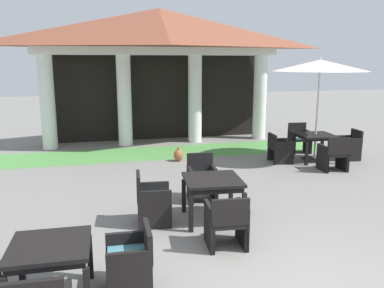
{
  "coord_description": "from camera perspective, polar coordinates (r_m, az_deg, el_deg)",
  "views": [
    {
      "loc": [
        -2.15,
        -3.77,
        2.71
      ],
      "look_at": [
        -0.28,
        3.73,
        1.1
      ],
      "focal_mm": 36.94,
      "sensor_mm": 36.0,
      "label": 1
    }
  ],
  "objects": [
    {
      "name": "patio_chair_near_foreground_south",
      "position": [
        5.96,
        5.01,
        -11.1
      ],
      "size": [
        0.62,
        0.61,
        0.83
      ],
      "rotation": [
        0.0,
        0.0,
        -0.09
      ],
      "color": "black",
      "rests_on": "ground"
    },
    {
      "name": "patio_table_mid_left",
      "position": [
        11.43,
        17.39,
        0.87
      ],
      "size": [
        1.03,
        1.03,
        0.75
      ],
      "rotation": [
        0.0,
        0.0,
        -0.09
      ],
      "color": "black",
      "rests_on": "ground"
    },
    {
      "name": "patio_chair_near_foreground_north",
      "position": [
        7.88,
        1.42,
        -5.14
      ],
      "size": [
        0.6,
        0.61,
        0.91
      ],
      "rotation": [
        0.0,
        0.0,
        -3.23
      ],
      "color": "black",
      "rests_on": "ground"
    },
    {
      "name": "patio_chair_mid_left_west",
      "position": [
        11.07,
        12.51,
        -0.64
      ],
      "size": [
        0.6,
        0.62,
        0.79
      ],
      "rotation": [
        0.0,
        0.0,
        -1.66
      ],
      "color": "black",
      "rests_on": "ground"
    },
    {
      "name": "background_pavilion",
      "position": [
        13.26,
        -4.79,
        14.48
      ],
      "size": [
        8.3,
        2.72,
        4.37
      ],
      "color": "white",
      "rests_on": "ground"
    },
    {
      "name": "lawn_strip",
      "position": [
        12.07,
        -3.35,
        -1.18
      ],
      "size": [
        10.1,
        1.81,
        0.01
      ],
      "primitive_type": "cube",
      "color": "#519347",
      "rests_on": "ground"
    },
    {
      "name": "patio_chair_mid_left_south",
      "position": [
        10.58,
        19.78,
        -1.43
      ],
      "size": [
        0.65,
        0.63,
        0.89
      ],
      "rotation": [
        0.0,
        0.0,
        -0.09
      ],
      "color": "black",
      "rests_on": "ground"
    },
    {
      "name": "patio_table_mid_right",
      "position": [
        4.9,
        -19.81,
        -14.47
      ],
      "size": [
        0.91,
        0.91,
        0.7
      ],
      "rotation": [
        0.0,
        0.0,
        -0.03
      ],
      "color": "black",
      "rests_on": "ground"
    },
    {
      "name": "patio_table_near_foreground",
      "position": [
        6.83,
        2.98,
        -5.79
      ],
      "size": [
        1.04,
        1.04,
        0.75
      ],
      "rotation": [
        0.0,
        0.0,
        -0.09
      ],
      "color": "black",
      "rests_on": "ground"
    },
    {
      "name": "patio_chair_mid_left_east",
      "position": [
        11.97,
        21.76,
        -0.2
      ],
      "size": [
        0.57,
        0.59,
        0.84
      ],
      "rotation": [
        0.0,
        0.0,
        1.48
      ],
      "color": "black",
      "rests_on": "ground"
    },
    {
      "name": "terracotta_urn",
      "position": [
        10.96,
        -1.98,
        -1.61
      ],
      "size": [
        0.26,
        0.26,
        0.41
      ],
      "color": "#9E5633",
      "rests_on": "ground"
    },
    {
      "name": "patio_chair_mid_right_east",
      "position": [
        4.95,
        -8.8,
        -16.28
      ],
      "size": [
        0.54,
        0.6,
        0.81
      ],
      "rotation": [
        0.0,
        0.0,
        1.54
      ],
      "color": "black",
      "rests_on": "ground"
    },
    {
      "name": "patio_chair_near_foreground_west",
      "position": [
        6.78,
        -5.82,
        -8.1
      ],
      "size": [
        0.61,
        0.6,
        0.89
      ],
      "rotation": [
        0.0,
        0.0,
        -1.66
      ],
      "color": "black",
      "rests_on": "ground"
    },
    {
      "name": "patio_chair_mid_left_north",
      "position": [
        12.39,
        15.22,
        0.72
      ],
      "size": [
        0.63,
        0.56,
        0.89
      ],
      "rotation": [
        0.0,
        0.0,
        -3.23
      ],
      "color": "black",
      "rests_on": "ground"
    },
    {
      "name": "patio_umbrella_mid_left",
      "position": [
        11.24,
        18.01,
        10.58
      ],
      "size": [
        2.52,
        2.52,
        2.82
      ],
      "color": "#2D2D2D",
      "rests_on": "ground"
    }
  ]
}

